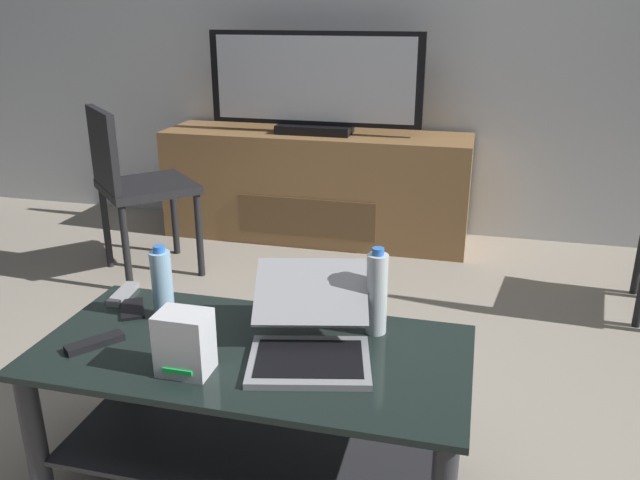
{
  "coord_description": "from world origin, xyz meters",
  "views": [
    {
      "loc": [
        0.45,
        -1.63,
        1.35
      ],
      "look_at": [
        -0.05,
        0.34,
        0.6
      ],
      "focal_mm": 35.97,
      "sensor_mm": 36.0,
      "label": 1
    }
  ],
  "objects_px": {
    "coffee_table": "(253,393)",
    "water_bottle_far": "(162,284)",
    "water_bottle_near": "(377,293)",
    "tv_remote": "(95,343)",
    "router_box": "(185,343)",
    "television": "(314,85)",
    "side_chair": "(132,180)",
    "soundbar_remote": "(123,294)",
    "cell_phone": "(132,309)",
    "laptop": "(310,332)",
    "media_cabinet": "(316,186)"
  },
  "relations": [
    {
      "from": "router_box",
      "to": "water_bottle_far",
      "type": "bearing_deg",
      "value": 126.43
    },
    {
      "from": "laptop",
      "to": "water_bottle_near",
      "type": "bearing_deg",
      "value": 44.4
    },
    {
      "from": "television",
      "to": "coffee_table",
      "type": "bearing_deg",
      "value": -80.1
    },
    {
      "from": "side_chair",
      "to": "water_bottle_far",
      "type": "height_order",
      "value": "side_chair"
    },
    {
      "from": "television",
      "to": "water_bottle_near",
      "type": "height_order",
      "value": "television"
    },
    {
      "from": "cell_phone",
      "to": "soundbar_remote",
      "type": "distance_m",
      "value": 0.12
    },
    {
      "from": "coffee_table",
      "to": "tv_remote",
      "type": "height_order",
      "value": "tv_remote"
    },
    {
      "from": "media_cabinet",
      "to": "cell_phone",
      "type": "xyz_separation_m",
      "value": [
        -0.07,
        -2.02,
        0.13
      ]
    },
    {
      "from": "water_bottle_far",
      "to": "soundbar_remote",
      "type": "relative_size",
      "value": 1.46
    },
    {
      "from": "router_box",
      "to": "media_cabinet",
      "type": "bearing_deg",
      "value": 96.14
    },
    {
      "from": "coffee_table",
      "to": "water_bottle_far",
      "type": "height_order",
      "value": "water_bottle_far"
    },
    {
      "from": "television",
      "to": "water_bottle_far",
      "type": "distance_m",
      "value": 2.05
    },
    {
      "from": "router_box",
      "to": "cell_phone",
      "type": "xyz_separation_m",
      "value": [
        -0.32,
        0.28,
        -0.08
      ]
    },
    {
      "from": "media_cabinet",
      "to": "cell_phone",
      "type": "relative_size",
      "value": 12.98
    },
    {
      "from": "water_bottle_near",
      "to": "tv_remote",
      "type": "relative_size",
      "value": 1.64
    },
    {
      "from": "coffee_table",
      "to": "side_chair",
      "type": "xyz_separation_m",
      "value": [
        -1.13,
        1.35,
        0.21
      ]
    },
    {
      "from": "laptop",
      "to": "media_cabinet",
      "type": "bearing_deg",
      "value": 104.08
    },
    {
      "from": "laptop",
      "to": "soundbar_remote",
      "type": "distance_m",
      "value": 0.71
    },
    {
      "from": "media_cabinet",
      "to": "laptop",
      "type": "relative_size",
      "value": 3.78
    },
    {
      "from": "side_chair",
      "to": "cell_phone",
      "type": "xyz_separation_m",
      "value": [
        0.68,
        -1.22,
        -0.06
      ]
    },
    {
      "from": "water_bottle_far",
      "to": "cell_phone",
      "type": "bearing_deg",
      "value": 172.09
    },
    {
      "from": "side_chair",
      "to": "water_bottle_near",
      "type": "distance_m",
      "value": 1.86
    },
    {
      "from": "router_box",
      "to": "water_bottle_far",
      "type": "height_order",
      "value": "water_bottle_far"
    },
    {
      "from": "water_bottle_far",
      "to": "cell_phone",
      "type": "relative_size",
      "value": 1.67
    },
    {
      "from": "soundbar_remote",
      "to": "media_cabinet",
      "type": "bearing_deg",
      "value": 79.29
    },
    {
      "from": "side_chair",
      "to": "water_bottle_far",
      "type": "bearing_deg",
      "value": -56.91
    },
    {
      "from": "side_chair",
      "to": "tv_remote",
      "type": "distance_m",
      "value": 1.61
    },
    {
      "from": "laptop",
      "to": "cell_phone",
      "type": "xyz_separation_m",
      "value": [
        -0.6,
        0.11,
        -0.05
      ]
    },
    {
      "from": "water_bottle_far",
      "to": "media_cabinet",
      "type": "bearing_deg",
      "value": 91.41
    },
    {
      "from": "television",
      "to": "router_box",
      "type": "distance_m",
      "value": 2.33
    },
    {
      "from": "television",
      "to": "cell_phone",
      "type": "xyz_separation_m",
      "value": [
        -0.07,
        -2.0,
        -0.46
      ]
    },
    {
      "from": "laptop",
      "to": "router_box",
      "type": "xyz_separation_m",
      "value": [
        -0.29,
        -0.18,
        0.03
      ]
    },
    {
      "from": "cell_phone",
      "to": "tv_remote",
      "type": "height_order",
      "value": "tv_remote"
    },
    {
      "from": "side_chair",
      "to": "router_box",
      "type": "distance_m",
      "value": 1.81
    },
    {
      "from": "coffee_table",
      "to": "water_bottle_near",
      "type": "height_order",
      "value": "water_bottle_near"
    },
    {
      "from": "television",
      "to": "side_chair",
      "type": "relative_size",
      "value": 1.41
    },
    {
      "from": "router_box",
      "to": "tv_remote",
      "type": "xyz_separation_m",
      "value": [
        -0.31,
        0.06,
        -0.07
      ]
    },
    {
      "from": "media_cabinet",
      "to": "router_box",
      "type": "distance_m",
      "value": 2.33
    },
    {
      "from": "tv_remote",
      "to": "laptop",
      "type": "bearing_deg",
      "value": 49.04
    },
    {
      "from": "router_box",
      "to": "water_bottle_far",
      "type": "xyz_separation_m",
      "value": [
        -0.2,
        0.27,
        0.03
      ]
    },
    {
      "from": "television",
      "to": "router_box",
      "type": "height_order",
      "value": "television"
    },
    {
      "from": "laptop",
      "to": "cell_phone",
      "type": "relative_size",
      "value": 3.43
    },
    {
      "from": "side_chair",
      "to": "tv_remote",
      "type": "relative_size",
      "value": 5.51
    },
    {
      "from": "side_chair",
      "to": "soundbar_remote",
      "type": "height_order",
      "value": "side_chair"
    },
    {
      "from": "television",
      "to": "cell_phone",
      "type": "bearing_deg",
      "value": -92.04
    },
    {
      "from": "water_bottle_near",
      "to": "laptop",
      "type": "bearing_deg",
      "value": -135.6
    },
    {
      "from": "television",
      "to": "laptop",
      "type": "xyz_separation_m",
      "value": [
        0.53,
        -2.1,
        -0.41
      ]
    },
    {
      "from": "coffee_table",
      "to": "water_bottle_far",
      "type": "bearing_deg",
      "value": 160.13
    },
    {
      "from": "cell_phone",
      "to": "router_box",
      "type": "bearing_deg",
      "value": -73.18
    },
    {
      "from": "coffee_table",
      "to": "laptop",
      "type": "distance_m",
      "value": 0.26
    }
  ]
}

